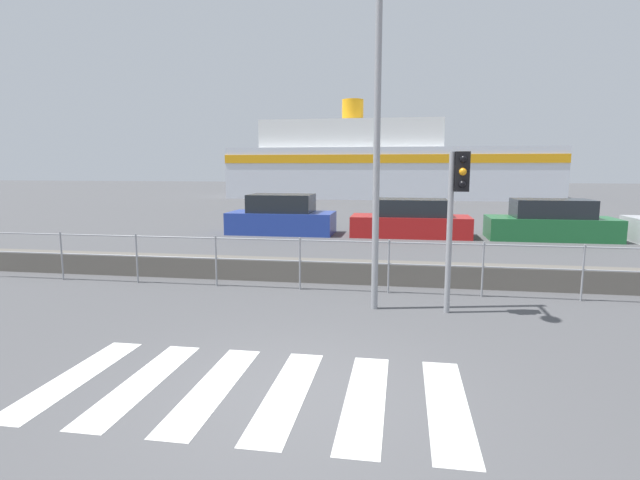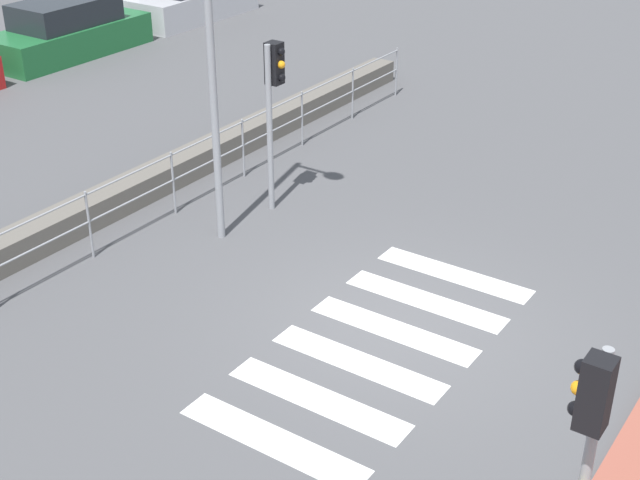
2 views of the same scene
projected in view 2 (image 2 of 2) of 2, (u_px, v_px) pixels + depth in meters
name	position (u px, v px, depth m)	size (l,w,h in m)	color
ground_plane	(396.00, 327.00, 12.01)	(160.00, 160.00, 0.00)	#4C4C4F
crosswalk	(376.00, 346.00, 11.63)	(4.95, 2.40, 0.01)	silver
seawall	(97.00, 208.00, 14.74)	(18.63, 0.55, 0.48)	#605B54
harbor_fence	(132.00, 193.00, 14.07)	(16.81, 0.04, 1.12)	gray
traffic_light_near	(590.00, 425.00, 7.37)	(0.34, 0.32, 2.57)	gray
traffic_light_far	(273.00, 89.00, 14.37)	(0.34, 0.32, 2.85)	gray
parked_car_green	(68.00, 31.00, 23.18)	(4.39, 1.76, 1.45)	#1E6633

